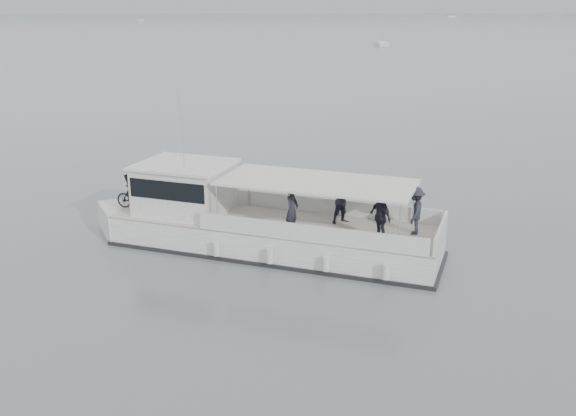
{
  "coord_description": "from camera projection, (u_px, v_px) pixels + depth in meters",
  "views": [
    {
      "loc": [
        -5.57,
        -24.82,
        8.65
      ],
      "look_at": [
        -3.53,
        -2.97,
        1.6
      ],
      "focal_mm": 40.0,
      "sensor_mm": 36.0,
      "label": 1
    }
  ],
  "objects": [
    {
      "name": "ground",
      "position": [
        366.0,
        220.0,
        26.67
      ],
      "size": [
        1400.0,
        1400.0,
        0.0
      ],
      "primitive_type": "plane",
      "color": "slate",
      "rests_on": "ground"
    },
    {
      "name": "tour_boat",
      "position": [
        244.0,
        222.0,
        23.59
      ],
      "size": [
        13.03,
        8.09,
        5.7
      ],
      "rotation": [
        0.0,
        0.0,
        -0.44
      ],
      "color": "white",
      "rests_on": "ground"
    },
    {
      "name": "moored_fleet",
      "position": [
        159.0,
        28.0,
        220.18
      ],
      "size": [
        445.34,
        317.74,
        10.45
      ],
      "color": "white",
      "rests_on": "ground"
    }
  ]
}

